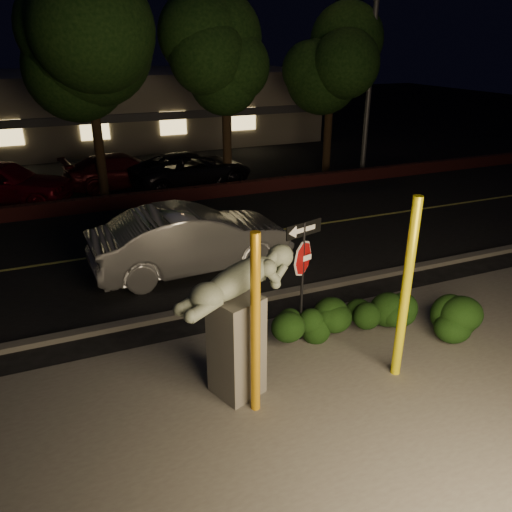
{
  "coord_description": "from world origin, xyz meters",
  "views": [
    {
      "loc": [
        -4.25,
        -6.61,
        5.61
      ],
      "look_at": [
        -0.71,
        1.95,
        1.6
      ],
      "focal_mm": 35.0,
      "sensor_mm": 36.0,
      "label": 1
    }
  ],
  "objects_px": {
    "sculpture": "(238,314)",
    "parked_car_dark": "(192,170)",
    "parked_car_darkred": "(122,170)",
    "yellow_pole_left": "(255,327)",
    "streetlight": "(370,12)",
    "yellow_pole_right": "(406,291)",
    "silver_sedan": "(192,239)",
    "signpost": "(303,259)",
    "parked_car_red": "(1,183)"
  },
  "relations": [
    {
      "from": "sculpture",
      "to": "parked_car_dark",
      "type": "distance_m",
      "value": 13.52
    },
    {
      "from": "sculpture",
      "to": "parked_car_darkred",
      "type": "xyz_separation_m",
      "value": [
        0.23,
        14.21,
        -0.84
      ]
    },
    {
      "from": "yellow_pole_left",
      "to": "streetlight",
      "type": "height_order",
      "value": "streetlight"
    },
    {
      "from": "yellow_pole_right",
      "to": "silver_sedan",
      "type": "xyz_separation_m",
      "value": [
        -2.17,
        5.82,
        -0.84
      ]
    },
    {
      "from": "signpost",
      "to": "streetlight",
      "type": "bearing_deg",
      "value": 37.04
    },
    {
      "from": "yellow_pole_left",
      "to": "parked_car_darkred",
      "type": "height_order",
      "value": "yellow_pole_left"
    },
    {
      "from": "streetlight",
      "to": "parked_car_red",
      "type": "xyz_separation_m",
      "value": [
        -14.77,
        0.8,
        -5.86
      ]
    },
    {
      "from": "silver_sedan",
      "to": "parked_car_darkred",
      "type": "bearing_deg",
      "value": -0.87
    },
    {
      "from": "parked_car_darkred",
      "to": "parked_car_dark",
      "type": "bearing_deg",
      "value": -118.33
    },
    {
      "from": "parked_car_darkred",
      "to": "parked_car_dark",
      "type": "distance_m",
      "value": 2.85
    },
    {
      "from": "sculpture",
      "to": "streetlight",
      "type": "xyz_separation_m",
      "value": [
        10.54,
        12.53,
        5.16
      ]
    },
    {
      "from": "yellow_pole_left",
      "to": "parked_car_darkred",
      "type": "relative_size",
      "value": 0.66
    },
    {
      "from": "streetlight",
      "to": "silver_sedan",
      "type": "bearing_deg",
      "value": -124.13
    },
    {
      "from": "yellow_pole_right",
      "to": "sculpture",
      "type": "bearing_deg",
      "value": 167.3
    },
    {
      "from": "signpost",
      "to": "parked_car_darkred",
      "type": "xyz_separation_m",
      "value": [
        -1.49,
        13.17,
        -1.12
      ]
    },
    {
      "from": "sculpture",
      "to": "parked_car_dark",
      "type": "bearing_deg",
      "value": 56.91
    },
    {
      "from": "signpost",
      "to": "parked_car_dark",
      "type": "bearing_deg",
      "value": 69.03
    },
    {
      "from": "yellow_pole_right",
      "to": "sculpture",
      "type": "distance_m",
      "value": 2.89
    },
    {
      "from": "sculpture",
      "to": "parked_car_red",
      "type": "relative_size",
      "value": 0.51
    },
    {
      "from": "yellow_pole_left",
      "to": "yellow_pole_right",
      "type": "height_order",
      "value": "yellow_pole_right"
    },
    {
      "from": "yellow_pole_left",
      "to": "sculpture",
      "type": "relative_size",
      "value": 1.26
    },
    {
      "from": "sculpture",
      "to": "signpost",
      "type": "bearing_deg",
      "value": 10.32
    },
    {
      "from": "silver_sedan",
      "to": "parked_car_red",
      "type": "distance_m",
      "value": 9.5
    },
    {
      "from": "yellow_pole_left",
      "to": "yellow_pole_right",
      "type": "xyz_separation_m",
      "value": [
        2.73,
        -0.09,
        0.12
      ]
    },
    {
      "from": "yellow_pole_left",
      "to": "signpost",
      "type": "bearing_deg",
      "value": 44.0
    },
    {
      "from": "signpost",
      "to": "parked_car_dark",
      "type": "relative_size",
      "value": 0.5
    },
    {
      "from": "streetlight",
      "to": "parked_car_dark",
      "type": "xyz_separation_m",
      "value": [
        -7.65,
        0.65,
        -5.99
      ]
    },
    {
      "from": "yellow_pole_right",
      "to": "sculpture",
      "type": "height_order",
      "value": "yellow_pole_right"
    },
    {
      "from": "yellow_pole_left",
      "to": "parked_car_dark",
      "type": "relative_size",
      "value": 0.62
    },
    {
      "from": "parked_car_red",
      "to": "streetlight",
      "type": "bearing_deg",
      "value": -70.68
    },
    {
      "from": "yellow_pole_right",
      "to": "signpost",
      "type": "height_order",
      "value": "yellow_pole_right"
    },
    {
      "from": "yellow_pole_left",
      "to": "parked_car_dark",
      "type": "xyz_separation_m",
      "value": [
        2.8,
        13.72,
        -0.86
      ]
    },
    {
      "from": "parked_car_red",
      "to": "parked_car_darkred",
      "type": "height_order",
      "value": "parked_car_red"
    },
    {
      "from": "yellow_pole_right",
      "to": "parked_car_dark",
      "type": "height_order",
      "value": "yellow_pole_right"
    },
    {
      "from": "parked_car_darkred",
      "to": "silver_sedan",
      "type": "bearing_deg",
      "value": 175.43
    },
    {
      "from": "silver_sedan",
      "to": "parked_car_darkred",
      "type": "height_order",
      "value": "silver_sedan"
    },
    {
      "from": "signpost",
      "to": "silver_sedan",
      "type": "distance_m",
      "value": 4.39
    },
    {
      "from": "signpost",
      "to": "parked_car_red",
      "type": "xyz_separation_m",
      "value": [
        -5.95,
        12.31,
        -0.97
      ]
    },
    {
      "from": "yellow_pole_right",
      "to": "silver_sedan",
      "type": "bearing_deg",
      "value": 110.45
    },
    {
      "from": "parked_car_red",
      "to": "parked_car_darkred",
      "type": "distance_m",
      "value": 4.55
    },
    {
      "from": "parked_car_red",
      "to": "parked_car_dark",
      "type": "distance_m",
      "value": 7.12
    },
    {
      "from": "yellow_pole_left",
      "to": "parked_car_red",
      "type": "xyz_separation_m",
      "value": [
        -4.32,
        13.88,
        -0.73
      ]
    },
    {
      "from": "signpost",
      "to": "sculpture",
      "type": "bearing_deg",
      "value": -164.4
    },
    {
      "from": "sculpture",
      "to": "parked_car_red",
      "type": "height_order",
      "value": "sculpture"
    },
    {
      "from": "silver_sedan",
      "to": "streetlight",
      "type": "bearing_deg",
      "value": -56.9
    },
    {
      "from": "yellow_pole_left",
      "to": "parked_car_darkred",
      "type": "distance_m",
      "value": 14.77
    },
    {
      "from": "sculpture",
      "to": "streetlight",
      "type": "distance_m",
      "value": 17.17
    },
    {
      "from": "streetlight",
      "to": "yellow_pole_right",
      "type": "bearing_deg",
      "value": -101.14
    },
    {
      "from": "sculpture",
      "to": "streetlight",
      "type": "relative_size",
      "value": 0.22
    },
    {
      "from": "yellow_pole_left",
      "to": "silver_sedan",
      "type": "relative_size",
      "value": 0.61
    }
  ]
}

